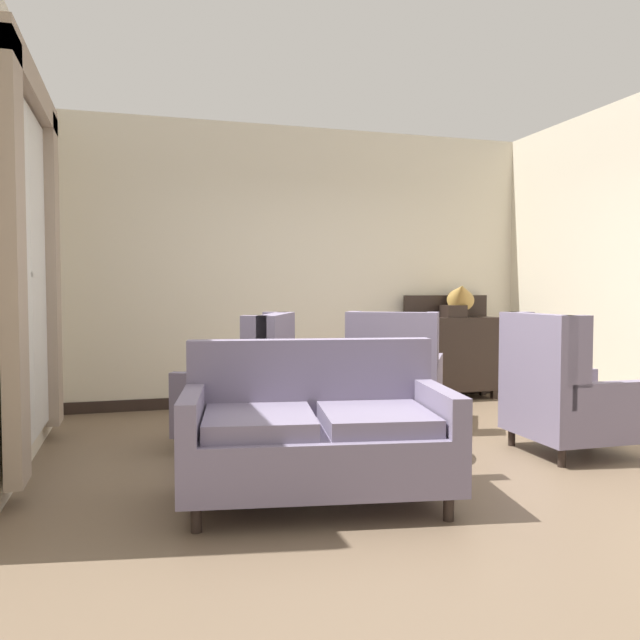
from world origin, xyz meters
TOP-DOWN VIEW (x-y plane):
  - ground at (0.00, 0.00)m, footprint 7.36×7.36m
  - wall_back at (0.00, 2.63)m, footprint 5.40×0.08m
  - wall_left at (-2.62, 0.79)m, footprint 0.08×3.68m
  - wall_right at (2.62, 0.79)m, footprint 0.08×3.68m
  - baseboard_back at (0.00, 2.57)m, footprint 5.24×0.03m
  - window_with_curtains at (-2.52, 0.63)m, footprint 0.12×2.07m
  - coffee_table at (-0.07, 0.19)m, footprint 0.87×0.87m
  - porcelain_vase at (-0.12, 0.19)m, footprint 0.19×0.19m
  - settee at (-0.80, -0.63)m, footprint 1.68×1.12m
  - armchair_foreground_right at (-0.98, 0.78)m, footprint 1.08×1.08m
  - armchair_back_corner at (0.46, 1.15)m, footprint 1.15×1.19m
  - armchair_beside_settee at (1.34, -0.10)m, footprint 0.89×0.81m
  - sideboard at (1.66, 2.33)m, footprint 1.06×0.36m
  - gramophone at (1.70, 2.25)m, footprint 0.45×0.50m

SIDE VIEW (x-z plane):
  - ground at x=0.00m, z-range 0.00..0.00m
  - baseboard_back at x=0.00m, z-range 0.00..0.12m
  - settee at x=-0.80m, z-range -0.07..0.88m
  - coffee_table at x=-0.07m, z-range 0.16..0.65m
  - armchair_back_corner at x=0.46m, z-range -0.10..0.97m
  - armchair_beside_settee at x=1.34m, z-range -0.10..0.98m
  - armchair_foreground_right at x=-0.98m, z-range -0.09..0.98m
  - sideboard at x=1.66m, z-range -0.06..1.13m
  - porcelain_vase at x=-0.12m, z-range 0.46..0.83m
  - gramophone at x=1.70m, z-range 0.93..1.42m
  - wall_back at x=0.00m, z-range 0.00..3.05m
  - wall_left at x=-2.62m, z-range 0.00..3.05m
  - wall_right at x=2.62m, z-range 0.00..3.05m
  - window_with_curtains at x=-2.52m, z-range 0.21..2.85m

